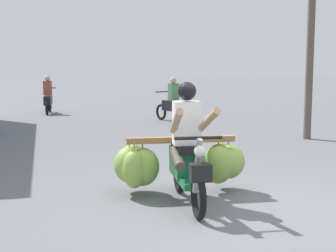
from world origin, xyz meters
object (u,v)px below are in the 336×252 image
motorbike_distant_ahead_left (173,104)px  motorbike_distant_ahead_right (48,98)px  utility_pole (311,34)px  motorbike_main_loaded (177,161)px

motorbike_distant_ahead_left → motorbike_distant_ahead_right: 5.16m
motorbike_distant_ahead_right → utility_pole: utility_pole is taller
motorbike_main_loaded → motorbike_distant_ahead_right: size_ratio=1.20×
motorbike_distant_ahead_left → motorbike_distant_ahead_right: size_ratio=0.95×
motorbike_main_loaded → utility_pole: size_ratio=0.38×
utility_pole → motorbike_main_loaded: bearing=-137.3°
motorbike_main_loaded → utility_pole: 6.38m
motorbike_main_loaded → motorbike_distant_ahead_right: (-1.55, 11.84, 0.08)m
motorbike_distant_ahead_right → motorbike_distant_ahead_left: bearing=-43.1°
motorbike_distant_ahead_right → utility_pole: (6.00, -7.73, 1.95)m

